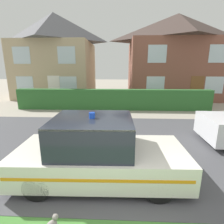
{
  "coord_description": "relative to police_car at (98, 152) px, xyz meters",
  "views": [
    {
      "loc": [
        -0.07,
        -1.76,
        2.73
      ],
      "look_at": [
        -0.37,
        4.83,
        1.05
      ],
      "focal_mm": 28.0,
      "sensor_mm": 36.0,
      "label": 1
    }
  ],
  "objects": [
    {
      "name": "road_strip",
      "position": [
        0.59,
        2.07,
        -0.72
      ],
      "size": [
        28.0,
        6.67,
        0.01
      ],
      "primitive_type": "cube",
      "color": "#4C4C51",
      "rests_on": "ground"
    },
    {
      "name": "garden_hedge",
      "position": [
        0.06,
        7.53,
        -0.05
      ],
      "size": [
        12.74,
        0.55,
        1.35
      ],
      "primitive_type": "cube",
      "color": "#2D662D",
      "rests_on": "ground"
    },
    {
      "name": "police_car",
      "position": [
        0.0,
        0.0,
        0.0
      ],
      "size": [
        4.14,
        1.86,
        1.71
      ],
      "rotation": [
        0.0,
        0.0,
        0.02
      ],
      "color": "black",
      "rests_on": "road_strip"
    },
    {
      "name": "cat",
      "position": [
        -0.63,
        -1.5,
        -0.62
      ],
      "size": [
        0.29,
        0.26,
        0.27
      ],
      "rotation": [
        0.0,
        0.0,
        0.98
      ],
      "color": "gray",
      "rests_on": "ground"
    },
    {
      "name": "house_left",
      "position": [
        -5.49,
        12.94,
        3.1
      ],
      "size": [
        6.89,
        5.67,
        7.48
      ],
      "color": "tan",
      "rests_on": "ground"
    },
    {
      "name": "house_right",
      "position": [
        5.56,
        13.12,
        3.0
      ],
      "size": [
        8.62,
        6.4,
        7.3
      ],
      "color": "brown",
      "rests_on": "ground"
    }
  ]
}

